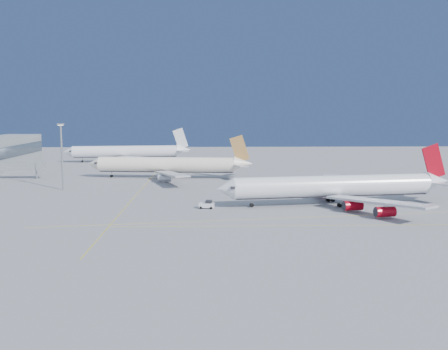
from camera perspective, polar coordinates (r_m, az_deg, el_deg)
ground at (r=133.97m, az=5.23°, el=-4.44°), size 500.00×500.00×0.00m
jet_bridge at (r=217.48m, az=-22.45°, el=0.94°), size 23.60×3.60×6.90m
taxiway_lines at (r=139.22m, az=-1.12°, el=-3.96°), size 118.86×140.00×0.02m
airliner_virgin at (r=149.68m, az=12.90°, el=-1.28°), size 71.63×63.80×17.69m
airliner_etihad at (r=204.70m, az=-6.21°, el=1.16°), size 68.25×62.72×17.81m
airliner_third at (r=273.54m, az=-10.90°, el=2.64°), size 67.96×62.37×18.22m
pushback_tug at (r=140.54m, az=-1.95°, el=-3.40°), size 4.47×3.12×2.36m
light_mast at (r=180.86m, az=-18.06°, el=2.63°), size 1.99×1.99×23.02m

